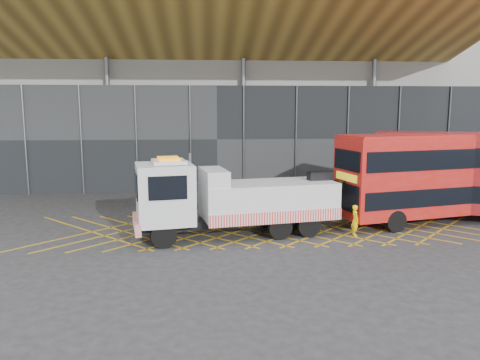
{
  "coord_description": "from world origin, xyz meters",
  "views": [
    {
      "loc": [
        1.1,
        -23.98,
        6.35
      ],
      "look_at": [
        3.0,
        1.5,
        2.4
      ],
      "focal_mm": 35.0,
      "sensor_mm": 36.0,
      "label": 1
    }
  ],
  "objects": [
    {
      "name": "worker",
      "position": [
        8.55,
        -1.67,
        0.78
      ],
      "size": [
        0.38,
        0.57,
        1.57
      ],
      "primitive_type": "imported",
      "rotation": [
        0.0,
        0.0,
        1.58
      ],
      "color": "yellow",
      "rests_on": "ground_plane"
    },
    {
      "name": "bus_towed",
      "position": [
        14.28,
        0.95,
        2.74
      ],
      "size": [
        12.42,
        5.58,
        4.94
      ],
      "rotation": [
        0.0,
        0.0,
        0.24
      ],
      "color": "#AD140F",
      "rests_on": "ground_plane"
    },
    {
      "name": "construction_building",
      "position": [
        1.92,
        18.4,
        8.98
      ],
      "size": [
        55.0,
        23.97,
        18.0
      ],
      "color": "gray",
      "rests_on": "ground_plane"
    },
    {
      "name": "ground_plane",
      "position": [
        0.0,
        0.0,
        0.0
      ],
      "size": [
        120.0,
        120.0,
        0.0
      ],
      "primitive_type": "plane",
      "color": "#28282B"
    },
    {
      "name": "road_markings",
      "position": [
        4.8,
        0.0,
        0.01
      ],
      "size": [
        26.36,
        7.16,
        0.01
      ],
      "color": "#C59012",
      "rests_on": "ground_plane"
    },
    {
      "name": "recovery_truck",
      "position": [
        2.32,
        -1.32,
        1.9
      ],
      "size": [
        11.85,
        4.58,
        4.11
      ],
      "rotation": [
        0.0,
        0.0,
        0.19
      ],
      "color": "black",
      "rests_on": "ground_plane"
    }
  ]
}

